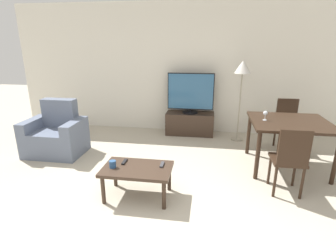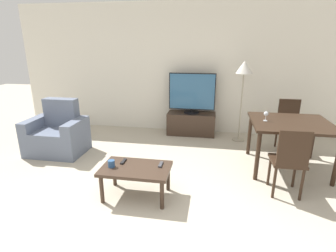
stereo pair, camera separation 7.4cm
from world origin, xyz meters
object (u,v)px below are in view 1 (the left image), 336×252
(remote_primary, at_px, (162,164))
(remote_secondary, at_px, (124,162))
(dining_chair_far, at_px, (287,122))
(tv, at_px, (191,93))
(floor_lamp, at_px, (242,72))
(tv_stand, at_px, (190,123))
(dining_chair_near, at_px, (290,158))
(dining_table, at_px, (290,127))
(coffee_table, at_px, (137,171))
(armchair, at_px, (56,136))
(cup_white_near, at_px, (113,164))
(wine_glass_left, at_px, (265,114))

(remote_primary, height_order, remote_secondary, same)
(dining_chair_far, bearing_deg, tv, 163.97)
(floor_lamp, relative_size, remote_primary, 10.49)
(tv_stand, xyz_separation_m, remote_secondary, (-0.68, -2.41, 0.18))
(tv_stand, height_order, dining_chair_near, dining_chair_near)
(tv_stand, height_order, dining_table, dining_table)
(remote_secondary, bearing_deg, dining_table, 24.78)
(floor_lamp, distance_m, remote_secondary, 2.91)
(coffee_table, bearing_deg, armchair, 147.41)
(cup_white_near, bearing_deg, remote_primary, 14.31)
(dining_chair_far, bearing_deg, remote_secondary, -142.83)
(tv, height_order, dining_chair_near, tv)
(dining_table, height_order, dining_chair_far, dining_chair_far)
(dining_chair_near, xyz_separation_m, floor_lamp, (-0.43, 1.97, 0.84))
(tv_stand, relative_size, coffee_table, 1.17)
(tv, bearing_deg, coffee_table, -100.70)
(remote_primary, relative_size, remote_secondary, 1.00)
(tv, distance_m, remote_primary, 2.46)
(tv, height_order, dining_chair_far, tv)
(dining_chair_near, distance_m, remote_secondary, 2.10)
(cup_white_near, xyz_separation_m, wine_glass_left, (2.01, 1.20, 0.41))
(dining_chair_near, height_order, wine_glass_left, dining_chair_near)
(cup_white_near, height_order, wine_glass_left, wine_glass_left)
(tv, xyz_separation_m, dining_chair_far, (1.81, -0.52, -0.37))
(coffee_table, height_order, cup_white_near, cup_white_near)
(tv, bearing_deg, tv_stand, 90.00)
(dining_table, relative_size, wine_glass_left, 7.87)
(armchair, height_order, cup_white_near, armchair)
(tv, bearing_deg, dining_chair_near, -57.16)
(coffee_table, distance_m, wine_glass_left, 2.13)
(tv, distance_m, remote_secondary, 2.54)
(floor_lamp, bearing_deg, cup_white_near, -126.72)
(tv, distance_m, floor_lamp, 1.11)
(dining_chair_far, bearing_deg, armchair, -168.07)
(tv_stand, distance_m, remote_primary, 2.43)
(coffee_table, bearing_deg, cup_white_near, -172.10)
(coffee_table, xyz_separation_m, cup_white_near, (-0.30, -0.04, 0.10))
(dining_chair_near, bearing_deg, dining_table, 76.39)
(armchair, height_order, floor_lamp, floor_lamp)
(remote_primary, height_order, wine_glass_left, wine_glass_left)
(dining_table, height_order, dining_chair_near, dining_chair_near)
(cup_white_near, relative_size, wine_glass_left, 0.61)
(coffee_table, bearing_deg, tv_stand, 79.31)
(tv, bearing_deg, cup_white_near, -106.85)
(armchair, xyz_separation_m, cup_white_near, (1.49, -1.18, 0.13))
(armchair, distance_m, floor_lamp, 3.60)
(armchair, height_order, remote_primary, armchair)
(coffee_table, xyz_separation_m, wine_glass_left, (1.71, 1.16, 0.51))
(remote_secondary, bearing_deg, tv, 74.29)
(dining_chair_near, height_order, cup_white_near, dining_chair_near)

